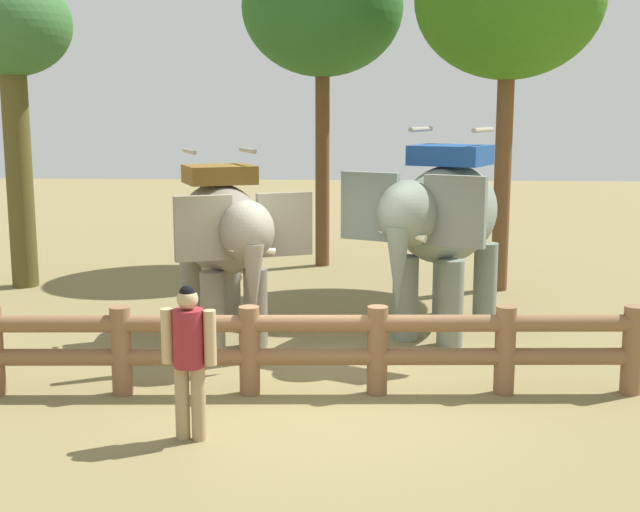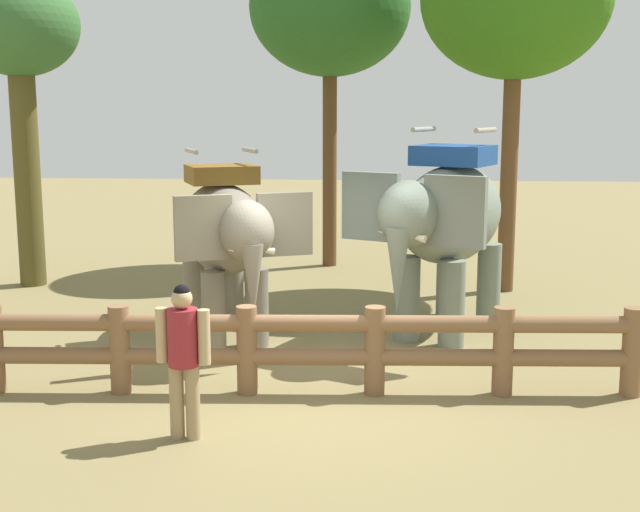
{
  "view_description": "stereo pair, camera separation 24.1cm",
  "coord_description": "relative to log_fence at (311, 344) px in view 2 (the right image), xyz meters",
  "views": [
    {
      "loc": [
        0.6,
        -9.44,
        3.3
      ],
      "look_at": [
        0.0,
        1.38,
        1.4
      ],
      "focal_mm": 47.28,
      "sensor_mm": 36.0,
      "label": 1
    },
    {
      "loc": [
        0.84,
        -9.43,
        3.3
      ],
      "look_at": [
        0.0,
        1.38,
        1.4
      ],
      "focal_mm": 47.28,
      "sensor_mm": 36.0,
      "label": 2
    }
  ],
  "objects": [
    {
      "name": "ground_plane",
      "position": [
        0.0,
        0.01,
        -0.6
      ],
      "size": [
        60.0,
        60.0,
        0.0
      ],
      "primitive_type": "plane",
      "color": "olive"
    },
    {
      "name": "log_fence",
      "position": [
        0.0,
        0.0,
        0.0
      ],
      "size": [
        7.67,
        0.69,
        1.05
      ],
      "color": "brown",
      "rests_on": "ground"
    },
    {
      "name": "elephant_near_left",
      "position": [
        -1.43,
        2.33,
        0.94
      ],
      "size": [
        2.4,
        3.25,
        2.74
      ],
      "color": "gray",
      "rests_on": "ground"
    },
    {
      "name": "elephant_center",
      "position": [
        1.73,
        2.83,
        1.1
      ],
      "size": [
        2.71,
        3.59,
        3.04
      ],
      "color": "slate",
      "rests_on": "ground"
    },
    {
      "name": "tourist_woman_in_black",
      "position": [
        -1.15,
        -1.44,
        0.32
      ],
      "size": [
        0.56,
        0.34,
        1.59
      ],
      "color": "#A0875E",
      "rests_on": "ground"
    },
    {
      "name": "tree_far_left",
      "position": [
        -5.81,
        5.78,
        3.93
      ],
      "size": [
        2.18,
        2.18,
        5.72
      ],
      "color": "brown",
      "rests_on": "ground"
    },
    {
      "name": "tree_back_center",
      "position": [
        3.05,
        5.94,
        4.56
      ],
      "size": [
        3.3,
        3.3,
        6.61
      ],
      "color": "brown",
      "rests_on": "ground"
    },
    {
      "name": "tree_far_right",
      "position": [
        -0.33,
        8.22,
        4.69
      ],
      "size": [
        3.28,
        3.28,
        6.73
      ],
      "color": "brown",
      "rests_on": "ground"
    }
  ]
}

